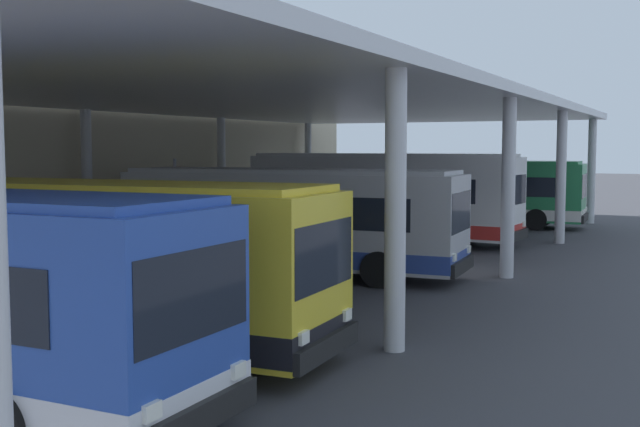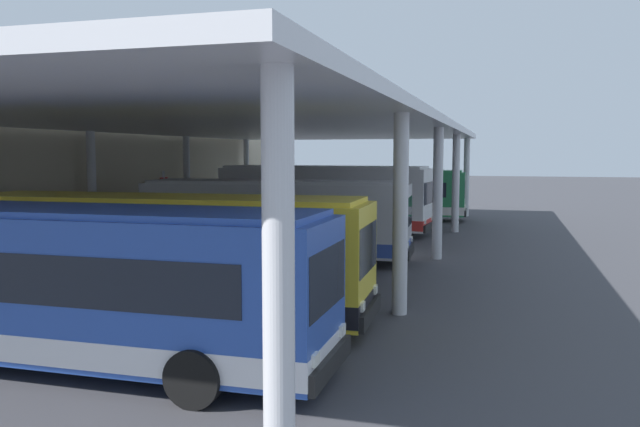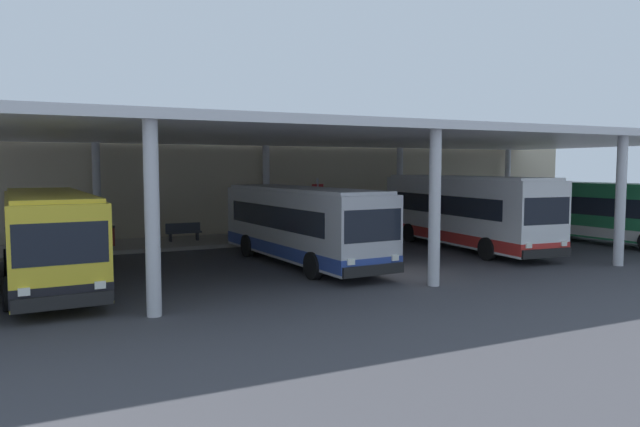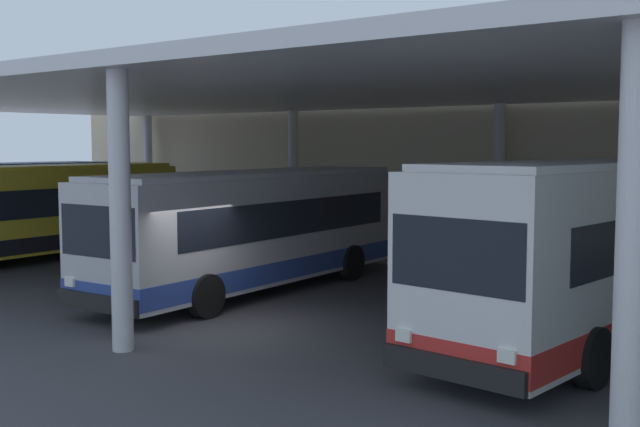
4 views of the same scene
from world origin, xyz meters
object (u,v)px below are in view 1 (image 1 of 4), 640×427
bus_second_bay (73,261)px  bus_middle_bay (290,219)px  bench_waiting (12,248)px  bus_departing (473,192)px  bus_far_bay (381,196)px  banner_sign (175,194)px

bus_second_bay → bus_middle_bay: size_ratio=1.00×
bus_middle_bay → bench_waiting: bus_middle_bay is taller
bus_middle_bay → bus_departing: size_ratio=1.00×
bus_second_bay → bus_far_bay: 18.55m
bus_departing → bench_waiting: bus_departing is taller
bus_middle_bay → bench_waiting: bearing=110.0°
bus_middle_bay → bus_departing: 17.05m
bus_far_bay → bus_departing: 8.18m
bus_far_bay → bus_departing: bearing=-11.5°
bus_second_bay → bus_departing: size_ratio=1.00×
bus_far_bay → banner_sign: 8.23m
bench_waiting → banner_sign: banner_sign is taller
bus_far_bay → banner_sign: bearing=125.0°
bus_far_bay → bench_waiting: size_ratio=6.38×
bus_far_bay → bus_second_bay: bearing=-176.5°
bus_second_bay → bus_far_bay: bearing=3.5°
bus_departing → banner_sign: banner_sign is taller
bench_waiting → bus_departing: bearing=-24.8°
bus_second_bay → bench_waiting: size_ratio=5.91×
bus_second_bay → bench_waiting: (6.48, 8.75, -0.99)m
bus_middle_bay → bus_far_bay: bearing=4.2°
bus_far_bay → banner_sign: bus_far_bay is taller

